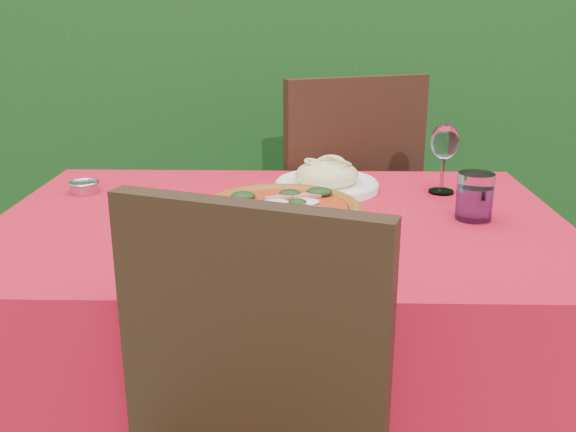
{
  "coord_description": "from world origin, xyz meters",
  "views": [
    {
      "loc": [
        0.05,
        -1.35,
        1.19
      ],
      "look_at": [
        0.02,
        -0.05,
        0.77
      ],
      "focal_mm": 40.0,
      "sensor_mm": 36.0,
      "label": 1
    }
  ],
  "objects_px": {
    "fork": "(154,228)",
    "steel_ramekin": "(84,188)",
    "pasta_plate": "(327,179)",
    "pizza_plate": "(281,217)",
    "water_glass": "(475,199)",
    "chair_far": "(339,207)",
    "wine_glass": "(445,145)"
  },
  "relations": [
    {
      "from": "fork",
      "to": "steel_ramekin",
      "type": "xyz_separation_m",
      "value": [
        -0.24,
        0.28,
        0.01
      ]
    },
    {
      "from": "pasta_plate",
      "to": "fork",
      "type": "xyz_separation_m",
      "value": [
        -0.37,
        -0.32,
        -0.02
      ]
    },
    {
      "from": "pizza_plate",
      "to": "water_glass",
      "type": "xyz_separation_m",
      "value": [
        0.42,
        0.09,
        0.01
      ]
    },
    {
      "from": "chair_far",
      "to": "pizza_plate",
      "type": "relative_size",
      "value": 2.64
    },
    {
      "from": "pizza_plate",
      "to": "wine_glass",
      "type": "bearing_deg",
      "value": 37.54
    },
    {
      "from": "pizza_plate",
      "to": "steel_ramekin",
      "type": "bearing_deg",
      "value": 150.83
    },
    {
      "from": "water_glass",
      "to": "steel_ramekin",
      "type": "bearing_deg",
      "value": 168.33
    },
    {
      "from": "chair_far",
      "to": "wine_glass",
      "type": "xyz_separation_m",
      "value": [
        0.23,
        -0.44,
        0.3
      ]
    },
    {
      "from": "water_glass",
      "to": "fork",
      "type": "distance_m",
      "value": 0.69
    },
    {
      "from": "pizza_plate",
      "to": "water_glass",
      "type": "relative_size",
      "value": 3.66
    },
    {
      "from": "water_glass",
      "to": "steel_ramekin",
      "type": "xyz_separation_m",
      "value": [
        -0.93,
        0.19,
        -0.03
      ]
    },
    {
      "from": "steel_ramekin",
      "to": "wine_glass",
      "type": "bearing_deg",
      "value": 1.27
    },
    {
      "from": "pasta_plate",
      "to": "water_glass",
      "type": "relative_size",
      "value": 2.54
    },
    {
      "from": "pizza_plate",
      "to": "water_glass",
      "type": "distance_m",
      "value": 0.43
    },
    {
      "from": "pizza_plate",
      "to": "wine_glass",
      "type": "relative_size",
      "value": 2.18
    },
    {
      "from": "pasta_plate",
      "to": "fork",
      "type": "distance_m",
      "value": 0.49
    },
    {
      "from": "pizza_plate",
      "to": "wine_glass",
      "type": "height_order",
      "value": "wine_glass"
    },
    {
      "from": "steel_ramekin",
      "to": "pizza_plate",
      "type": "bearing_deg",
      "value": -29.17
    },
    {
      "from": "pizza_plate",
      "to": "fork",
      "type": "distance_m",
      "value": 0.27
    },
    {
      "from": "water_glass",
      "to": "chair_far",
      "type": "bearing_deg",
      "value": 111.55
    },
    {
      "from": "pasta_plate",
      "to": "fork",
      "type": "bearing_deg",
      "value": -139.43
    },
    {
      "from": "pizza_plate",
      "to": "fork",
      "type": "relative_size",
      "value": 1.87
    },
    {
      "from": "chair_far",
      "to": "steel_ramekin",
      "type": "bearing_deg",
      "value": 12.61
    },
    {
      "from": "wine_glass",
      "to": "fork",
      "type": "bearing_deg",
      "value": -155.82
    },
    {
      "from": "fork",
      "to": "pasta_plate",
      "type": "bearing_deg",
      "value": 17.27
    },
    {
      "from": "wine_glass",
      "to": "fork",
      "type": "distance_m",
      "value": 0.73
    },
    {
      "from": "fork",
      "to": "water_glass",
      "type": "bearing_deg",
      "value": -16.2
    },
    {
      "from": "wine_glass",
      "to": "steel_ramekin",
      "type": "height_order",
      "value": "wine_glass"
    },
    {
      "from": "chair_far",
      "to": "wine_glass",
      "type": "relative_size",
      "value": 5.74
    },
    {
      "from": "chair_far",
      "to": "pasta_plate",
      "type": "bearing_deg",
      "value": 60.3
    },
    {
      "from": "pizza_plate",
      "to": "chair_far",
      "type": "bearing_deg",
      "value": 77.56
    },
    {
      "from": "fork",
      "to": "steel_ramekin",
      "type": "distance_m",
      "value": 0.37
    }
  ]
}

